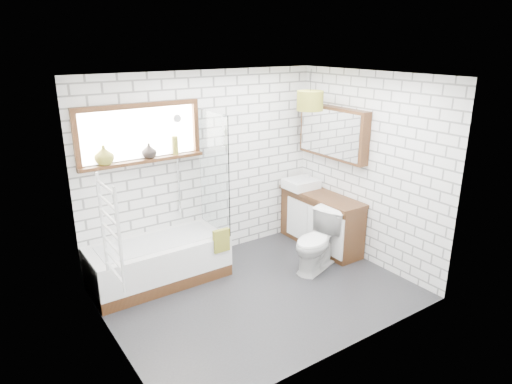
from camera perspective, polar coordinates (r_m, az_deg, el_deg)
floor at (r=5.54m, az=0.54°, el=-12.57°), size 3.40×2.60×0.01m
ceiling at (r=4.76m, az=0.63°, el=14.31°), size 3.40×2.60×0.01m
wall_back at (r=6.08m, az=-6.49°, el=3.09°), size 3.40×0.01×2.50m
wall_front at (r=4.08m, az=11.17°, el=-5.02°), size 3.40×0.01×2.50m
wall_left at (r=4.32m, az=-18.34°, el=-4.25°), size 0.01×2.60×2.50m
wall_right at (r=6.10m, az=13.84°, el=2.73°), size 0.01×2.60×2.50m
window at (r=5.58m, az=-14.25°, el=7.05°), size 1.52×0.16×0.68m
towel_radiator at (r=4.35m, az=-17.71°, el=-4.74°), size 0.06×0.52×1.00m
mirror_cabinet at (r=6.36m, az=9.58°, el=7.34°), size 0.16×1.20×0.70m
shower_riser at (r=5.84m, az=-9.78°, el=3.32°), size 0.02×0.02×1.30m
bathtub at (r=5.78m, az=-12.02°, el=-8.52°), size 1.65×0.73×0.53m
shower_screen at (r=5.73m, az=-5.26°, el=2.53°), size 0.02×0.72×1.50m
towel_green at (r=5.63m, az=-4.36°, el=-6.07°), size 0.21×0.06×0.29m
towel_beige at (r=5.63m, az=-4.36°, el=-6.07°), size 0.20×0.05×0.26m
vanity at (r=6.62m, az=8.10°, el=-3.51°), size 0.44×1.37×0.78m
basin at (r=6.71m, az=5.65°, el=1.03°), size 0.45×0.39×0.13m
tap at (r=6.79m, az=6.70°, el=1.80°), size 0.04×0.04×0.17m
toilet at (r=5.95m, az=7.67°, el=-6.16°), size 0.65×0.85×0.77m
vase_olive at (r=5.46m, az=-18.44°, el=4.19°), size 0.24×0.24×0.23m
vase_dark at (r=5.62m, az=-13.20°, el=4.84°), size 0.20×0.20×0.18m
bottle at (r=5.75m, az=-10.06°, el=5.56°), size 0.08×0.08×0.23m
pendant at (r=6.09m, az=6.77°, el=11.27°), size 0.35×0.35×0.25m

